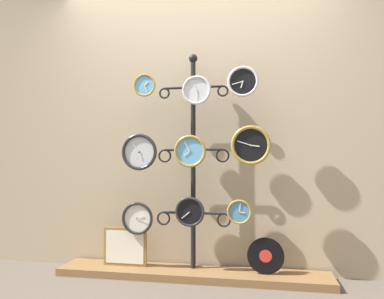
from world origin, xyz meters
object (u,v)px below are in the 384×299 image
Objects in this scene: clock_middle_left at (139,152)px; clock_top_center at (197,90)px; display_stand at (193,194)px; clock_top_left at (145,85)px; clock_middle_center at (190,151)px; clock_bottom_center at (190,212)px; clock_top_right at (243,82)px; clock_middle_right at (251,145)px; clock_bottom_right at (239,212)px; vinyl_record at (266,256)px; clock_bottom_left at (137,218)px; picture_frame at (125,247)px.

clock_top_center is at bearing 1.70° from clock_middle_left.
display_stand is 0.99m from clock_top_left.
clock_middle_center is at bearing -93.77° from display_stand.
clock_middle_center is at bearing 90.43° from clock_bottom_center.
display_stand reaches higher than clock_top_right.
clock_top_right reaches higher than clock_middle_right.
clock_bottom_center is at bearing 179.45° from clock_bottom_right.
vinyl_record is (0.20, 0.03, -0.34)m from clock_bottom_right.
clock_middle_center is at bearing 2.12° from clock_middle_left.
clock_top_right is at bearing 0.14° from clock_top_left.
clock_top_left reaches higher than clock_bottom_center.
clock_middle_right is 1.09× the size of vinyl_record.
clock_top_center reaches higher than clock_middle_left.
clock_bottom_left is 1.07m from vinyl_record.
clock_bottom_center is at bearing -5.86° from picture_frame.
clock_top_left is at bearing 179.44° from clock_bottom_right.
clock_bottom_left is (-0.94, 0.03, -0.60)m from clock_middle_right.
clock_top_center is at bearing -64.43° from display_stand.
display_stand is 0.85m from clock_top_center.
display_stand is 4.90× the size of picture_frame.
clock_bottom_right is at bearing -3.69° from picture_frame.
vinyl_record is at bearing 9.08° from clock_bottom_right.
clock_middle_center is 1.01m from vinyl_record.
vinyl_record is 0.76× the size of picture_frame.
clock_bottom_left is 0.95× the size of vinyl_record.
clock_top_center reaches higher than clock_bottom_left.
picture_frame is (-0.57, 0.06, -0.31)m from clock_bottom_center.
clock_bottom_left is (-0.02, 0.03, -0.55)m from clock_middle_left.
vinyl_record is at bearing 2.16° from clock_middle_center.
display_stand is 6.99× the size of clock_middle_center.
clock_top_left is 0.44m from clock_top_center.
display_stand is at bearing 115.57° from clock_top_center.
clock_top_right is at bearing 1.07° from clock_middle_left.
clock_bottom_center is at bearing 1.36° from clock_middle_left.
display_stand is 7.66× the size of clock_bottom_center.
clock_bottom_center is 0.65m from picture_frame.
clock_bottom_left is 1.40× the size of clock_bottom_right.
display_stand is at bearing 14.28° from clock_top_left.
clock_top_center is 1.16m from clock_bottom_left.
clock_middle_left is at bearing -25.17° from picture_frame.
clock_top_center is 0.91× the size of clock_middle_center.
clock_top_right reaches higher than clock_middle_center.
clock_middle_left is 1.26× the size of clock_bottom_center.
clock_bottom_right is at bearing -170.92° from vinyl_record.
clock_top_center is at bearing 178.67° from clock_bottom_right.
clock_middle_center is 0.71m from clock_bottom_left.
clock_middle_left is 0.81× the size of picture_frame.
clock_bottom_left is 0.85m from clock_bottom_right.
clock_top_left reaches higher than vinyl_record.
clock_bottom_left is (-0.46, -0.08, -0.21)m from display_stand.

